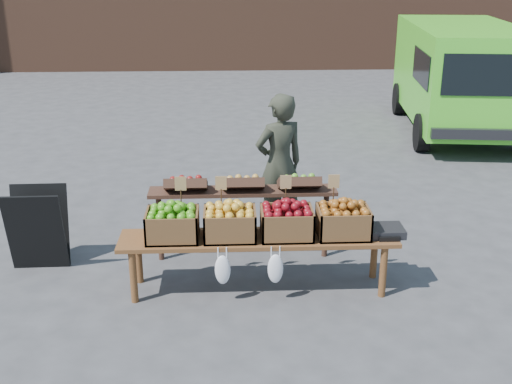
{
  "coord_description": "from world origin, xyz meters",
  "views": [
    {
      "loc": [
        -1.12,
        -5.78,
        3.13
      ],
      "look_at": [
        -0.84,
        0.41,
        0.85
      ],
      "focal_mm": 45.0,
      "sensor_mm": 36.0,
      "label": 1
    }
  ],
  "objects_px": {
    "crate_russet_pears": "(230,224)",
    "crate_red_apples": "(287,223)",
    "vendor": "(279,165)",
    "delivery_van": "(460,79)",
    "crate_green_apples": "(343,222)",
    "crate_golden_apples": "(173,225)",
    "chalkboard_sign": "(38,228)",
    "back_table": "(243,214)",
    "weighing_scale": "(386,231)",
    "display_bench": "(258,263)"
  },
  "relations": [
    {
      "from": "chalkboard_sign",
      "to": "back_table",
      "type": "relative_size",
      "value": 0.43
    },
    {
      "from": "display_bench",
      "to": "crate_red_apples",
      "type": "xyz_separation_m",
      "value": [
        0.27,
        0.0,
        0.42
      ]
    },
    {
      "from": "chalkboard_sign",
      "to": "back_table",
      "type": "distance_m",
      "value": 2.17
    },
    {
      "from": "back_table",
      "to": "crate_golden_apples",
      "type": "bearing_deg",
      "value": -133.98
    },
    {
      "from": "delivery_van",
      "to": "crate_red_apples",
      "type": "relative_size",
      "value": 8.83
    },
    {
      "from": "crate_russet_pears",
      "to": "chalkboard_sign",
      "type": "bearing_deg",
      "value": 163.6
    },
    {
      "from": "chalkboard_sign",
      "to": "display_bench",
      "type": "distance_m",
      "value": 2.37
    },
    {
      "from": "chalkboard_sign",
      "to": "weighing_scale",
      "type": "bearing_deg",
      "value": -10.47
    },
    {
      "from": "crate_russet_pears",
      "to": "crate_red_apples",
      "type": "relative_size",
      "value": 1.0
    },
    {
      "from": "back_table",
      "to": "weighing_scale",
      "type": "distance_m",
      "value": 1.56
    },
    {
      "from": "chalkboard_sign",
      "to": "crate_green_apples",
      "type": "xyz_separation_m",
      "value": [
        3.12,
        -0.59,
        0.26
      ]
    },
    {
      "from": "crate_green_apples",
      "to": "weighing_scale",
      "type": "height_order",
      "value": "crate_green_apples"
    },
    {
      "from": "back_table",
      "to": "crate_green_apples",
      "type": "height_order",
      "value": "back_table"
    },
    {
      "from": "delivery_van",
      "to": "crate_golden_apples",
      "type": "distance_m",
      "value": 7.73
    },
    {
      "from": "vendor",
      "to": "crate_green_apples",
      "type": "distance_m",
      "value": 1.53
    },
    {
      "from": "vendor",
      "to": "chalkboard_sign",
      "type": "distance_m",
      "value": 2.77
    },
    {
      "from": "chalkboard_sign",
      "to": "back_table",
      "type": "height_order",
      "value": "back_table"
    },
    {
      "from": "chalkboard_sign",
      "to": "crate_red_apples",
      "type": "xyz_separation_m",
      "value": [
        2.57,
        -0.59,
        0.26
      ]
    },
    {
      "from": "crate_green_apples",
      "to": "crate_russet_pears",
      "type": "bearing_deg",
      "value": 180.0
    },
    {
      "from": "back_table",
      "to": "crate_russet_pears",
      "type": "relative_size",
      "value": 4.2
    },
    {
      "from": "display_bench",
      "to": "crate_golden_apples",
      "type": "relative_size",
      "value": 5.4
    },
    {
      "from": "chalkboard_sign",
      "to": "crate_russet_pears",
      "type": "height_order",
      "value": "chalkboard_sign"
    },
    {
      "from": "crate_red_apples",
      "to": "display_bench",
      "type": "bearing_deg",
      "value": 180.0
    },
    {
      "from": "back_table",
      "to": "display_bench",
      "type": "height_order",
      "value": "back_table"
    },
    {
      "from": "crate_russet_pears",
      "to": "weighing_scale",
      "type": "relative_size",
      "value": 1.47
    },
    {
      "from": "back_table",
      "to": "weighing_scale",
      "type": "xyz_separation_m",
      "value": [
        1.38,
        -0.72,
        0.09
      ]
    },
    {
      "from": "crate_russet_pears",
      "to": "vendor",
      "type": "bearing_deg",
      "value": 67.66
    },
    {
      "from": "chalkboard_sign",
      "to": "crate_green_apples",
      "type": "distance_m",
      "value": 3.18
    },
    {
      "from": "crate_red_apples",
      "to": "chalkboard_sign",
      "type": "bearing_deg",
      "value": 166.98
    },
    {
      "from": "crate_russet_pears",
      "to": "back_table",
      "type": "bearing_deg",
      "value": 78.63
    },
    {
      "from": "crate_golden_apples",
      "to": "crate_green_apples",
      "type": "xyz_separation_m",
      "value": [
        1.65,
        0.0,
        0.0
      ]
    },
    {
      "from": "crate_green_apples",
      "to": "crate_golden_apples",
      "type": "bearing_deg",
      "value": 180.0
    },
    {
      "from": "weighing_scale",
      "to": "crate_russet_pears",
      "type": "bearing_deg",
      "value": 180.0
    },
    {
      "from": "crate_red_apples",
      "to": "crate_green_apples",
      "type": "distance_m",
      "value": 0.55
    },
    {
      "from": "vendor",
      "to": "chalkboard_sign",
      "type": "height_order",
      "value": "vendor"
    },
    {
      "from": "crate_green_apples",
      "to": "weighing_scale",
      "type": "xyz_separation_m",
      "value": [
        0.43,
        0.0,
        -0.1
      ]
    },
    {
      "from": "chalkboard_sign",
      "to": "display_bench",
      "type": "height_order",
      "value": "chalkboard_sign"
    },
    {
      "from": "vendor",
      "to": "delivery_van",
      "type": "bearing_deg",
      "value": -152.65
    },
    {
      "from": "crate_russet_pears",
      "to": "weighing_scale",
      "type": "height_order",
      "value": "crate_russet_pears"
    },
    {
      "from": "chalkboard_sign",
      "to": "display_bench",
      "type": "relative_size",
      "value": 0.33
    },
    {
      "from": "vendor",
      "to": "crate_green_apples",
      "type": "relative_size",
      "value": 3.37
    },
    {
      "from": "crate_red_apples",
      "to": "delivery_van",
      "type": "bearing_deg",
      "value": 57.89
    },
    {
      "from": "delivery_van",
      "to": "back_table",
      "type": "distance_m",
      "value": 6.74
    },
    {
      "from": "back_table",
      "to": "crate_red_apples",
      "type": "bearing_deg",
      "value": -60.63
    },
    {
      "from": "vendor",
      "to": "back_table",
      "type": "xyz_separation_m",
      "value": [
        -0.44,
        -0.71,
        -0.32
      ]
    },
    {
      "from": "crate_red_apples",
      "to": "crate_green_apples",
      "type": "xyz_separation_m",
      "value": [
        0.55,
        0.0,
        0.0
      ]
    },
    {
      "from": "crate_green_apples",
      "to": "chalkboard_sign",
      "type": "bearing_deg",
      "value": 169.22
    },
    {
      "from": "crate_red_apples",
      "to": "weighing_scale",
      "type": "xyz_separation_m",
      "value": [
        0.97,
        0.0,
        -0.1
      ]
    },
    {
      "from": "vendor",
      "to": "crate_red_apples",
      "type": "xyz_separation_m",
      "value": [
        -0.04,
        -1.43,
        -0.13
      ]
    },
    {
      "from": "crate_golden_apples",
      "to": "crate_russet_pears",
      "type": "xyz_separation_m",
      "value": [
        0.55,
        0.0,
        0.0
      ]
    }
  ]
}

